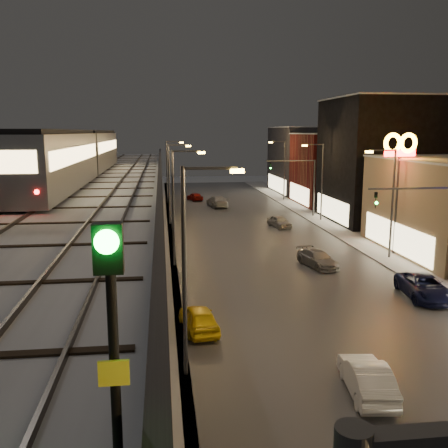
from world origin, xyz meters
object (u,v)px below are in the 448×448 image
car_onc_red (279,222)px  subway_train (78,153)px  rail_signal (111,301)px  car_onc_dark (424,288)px  car_near_white (367,379)px  car_onc_white (317,259)px  car_mid_dark (217,202)px  car_far_white (195,197)px  car_taxi (199,319)px

car_onc_red → subway_train: bearing=-170.2°
rail_signal → car_onc_dark: size_ratio=0.55×
car_near_white → car_onc_white: (3.93, 18.69, -0.06)m
car_mid_dark → car_far_white: car_mid_dark is taller
car_far_white → subway_train: bearing=50.0°
rail_signal → car_onc_white: bearing=68.3°
rail_signal → car_taxi: size_ratio=0.71×
subway_train → car_mid_dark: (14.60, 24.59, -7.76)m
car_near_white → car_onc_red: 35.14m
car_onc_red → car_far_white: bearing=94.9°
car_far_white → car_onc_red: size_ratio=0.97×
rail_signal → car_onc_white: rail_signal is taller
rail_signal → car_mid_dark: (8.20, 63.25, -7.85)m
car_onc_red → car_mid_dark: bearing=93.5°
car_onc_white → car_near_white: bearing=-115.8°
subway_train → car_far_white: (11.90, 31.22, -7.91)m
car_taxi → car_onc_white: bearing=-139.3°
car_taxi → car_onc_red: (10.89, 27.61, -0.04)m
car_onc_dark → car_onc_white: size_ratio=1.18×
car_near_white → car_onc_red: car_near_white is taller
rail_signal → car_mid_dark: size_ratio=0.53×
car_taxi → car_far_white: size_ratio=1.10×
car_far_white → rail_signal: bearing=66.3°
car_near_white → car_mid_dark: (-0.25, 50.79, 0.08)m
rail_signal → car_near_white: bearing=55.9°
subway_train → car_near_white: 31.13m
subway_train → car_onc_dark: size_ratio=7.56×
subway_train → car_near_white: bearing=-60.5°
car_taxi → car_onc_red: car_taxi is taller
subway_train → car_taxi: subway_train is taller
rail_signal → car_far_white: rail_signal is taller
car_onc_dark → car_onc_white: bearing=125.7°
car_taxi → car_onc_white: car_taxi is taller
car_near_white → car_taxi: bearing=-42.3°
car_taxi → car_near_white: size_ratio=0.95×
car_near_white → car_onc_white: 19.10m
subway_train → car_onc_red: (19.61, 8.61, -7.89)m
subway_train → car_onc_red: bearing=23.7°
car_far_white → car_onc_red: car_onc_red is taller
car_taxi → car_far_white: 50.31m
car_far_white → car_onc_dark: size_ratio=0.71×
subway_train → car_mid_dark: 29.63m
car_mid_dark → subway_train: bearing=51.5°
subway_train → rail_signal: 39.19m
car_taxi → car_onc_red: size_ratio=1.06×
rail_signal → car_near_white: rail_signal is taller
subway_train → car_far_white: 34.34m
subway_train → car_onc_white: bearing=-21.8°
subway_train → car_mid_dark: subway_train is taller
rail_signal → car_taxi: 21.34m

